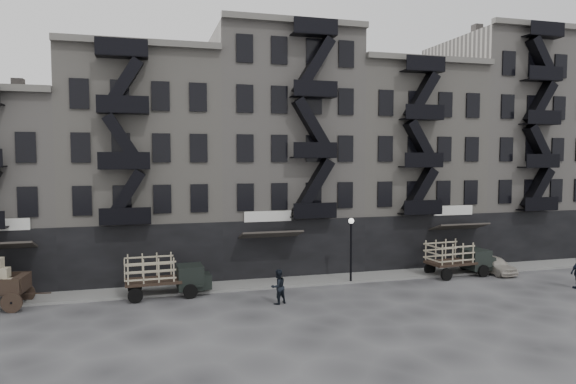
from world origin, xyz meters
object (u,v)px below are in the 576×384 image
object	(u,v)px
stake_truck_east	(459,256)
pedestrian_mid	(278,287)
car_east	(495,265)
stake_truck_west	(165,273)

from	to	relation	value
stake_truck_east	pedestrian_mid	distance (m)	14.16
car_east	pedestrian_mid	xyz separation A→B (m)	(-16.67, -3.26, 0.36)
stake_truck_west	car_east	size ratio (longest dim) A/B	1.38
stake_truck_west	pedestrian_mid	xyz separation A→B (m)	(6.04, -3.27, -0.43)
stake_truck_east	car_east	size ratio (longest dim) A/B	1.38
car_east	pedestrian_mid	world-z (taller)	pedestrian_mid
stake_truck_west	car_east	xyz separation A→B (m)	(22.72, -0.01, -0.79)
stake_truck_east	car_east	xyz separation A→B (m)	(2.90, -0.01, -0.78)
pedestrian_mid	stake_truck_west	bearing A→B (deg)	-52.45
stake_truck_east	pedestrian_mid	world-z (taller)	stake_truck_east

